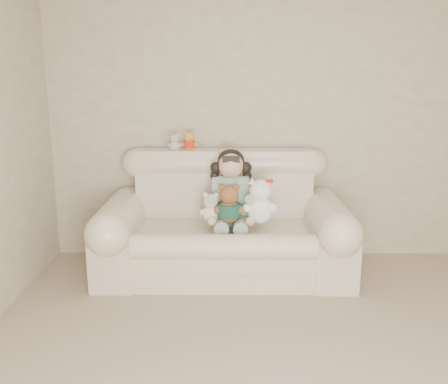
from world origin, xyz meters
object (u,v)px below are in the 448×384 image
brown_teddy (229,200)px  white_cat (260,196)px  seated_child (231,187)px  cream_teddy (211,205)px  sofa (224,216)px

brown_teddy → white_cat: bearing=-19.4°
seated_child → cream_teddy: 0.27m
brown_teddy → white_cat: 0.25m
brown_teddy → white_cat: size_ratio=0.87×
sofa → brown_teddy: size_ratio=5.49×
sofa → white_cat: sofa is taller
brown_teddy → white_cat: white_cat is taller
brown_teddy → white_cat: (0.25, 0.01, 0.03)m
white_cat → cream_teddy: size_ratio=1.51×
sofa → white_cat: 0.38m
white_cat → cream_teddy: white_cat is taller
sofa → cream_teddy: (-0.11, -0.11, 0.13)m
brown_teddy → cream_teddy: (-0.15, 0.02, -0.05)m
sofa → white_cat: size_ratio=4.78×
seated_child → white_cat: (0.23, -0.20, -0.03)m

